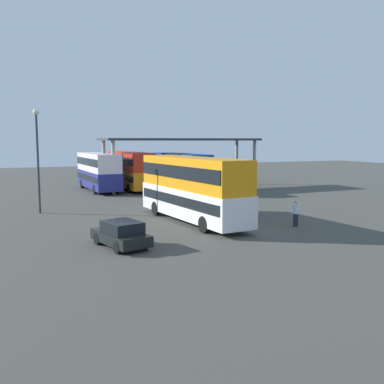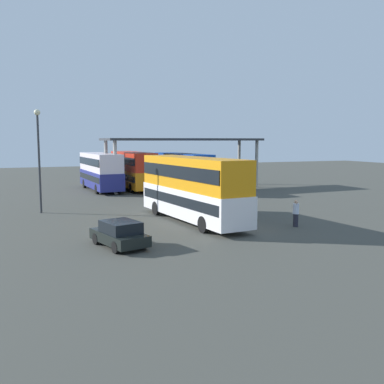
{
  "view_description": "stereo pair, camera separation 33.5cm",
  "coord_description": "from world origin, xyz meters",
  "px_view_note": "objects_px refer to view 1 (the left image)",
  "views": [
    {
      "loc": [
        -12.35,
        -22.79,
        5.43
      ],
      "look_at": [
        -1.36,
        3.63,
        2.0
      ],
      "focal_mm": 40.48,
      "sensor_mm": 36.0,
      "label": 1
    },
    {
      "loc": [
        -12.04,
        -22.92,
        5.43
      ],
      "look_at": [
        -1.36,
        3.63,
        2.0
      ],
      "focal_mm": 40.48,
      "sensor_mm": 36.0,
      "label": 2
    }
  ],
  "objects_px": {
    "double_decker_main": "(192,187)",
    "lamppost_tall": "(37,148)",
    "double_decker_mid_row": "(131,169)",
    "pedestrian_waiting": "(296,213)",
    "double_decker_near_canopy": "(98,170)",
    "parked_hatchback": "(121,234)",
    "double_decker_far_right": "(180,170)"
  },
  "relations": [
    {
      "from": "double_decker_main",
      "to": "lamppost_tall",
      "type": "height_order",
      "value": "lamppost_tall"
    },
    {
      "from": "double_decker_mid_row",
      "to": "pedestrian_waiting",
      "type": "distance_m",
      "value": 25.14
    },
    {
      "from": "double_decker_near_canopy",
      "to": "parked_hatchback",
      "type": "bearing_deg",
      "value": 168.88
    },
    {
      "from": "double_decker_mid_row",
      "to": "pedestrian_waiting",
      "type": "relative_size",
      "value": 6.53
    },
    {
      "from": "double_decker_main",
      "to": "double_decker_mid_row",
      "type": "relative_size",
      "value": 1.04
    },
    {
      "from": "double_decker_mid_row",
      "to": "double_decker_far_right",
      "type": "bearing_deg",
      "value": -127.21
    },
    {
      "from": "parked_hatchback",
      "to": "double_decker_far_right",
      "type": "height_order",
      "value": "double_decker_far_right"
    },
    {
      "from": "pedestrian_waiting",
      "to": "double_decker_main",
      "type": "bearing_deg",
      "value": -143.47
    },
    {
      "from": "double_decker_main",
      "to": "double_decker_mid_row",
      "type": "bearing_deg",
      "value": -9.6
    },
    {
      "from": "double_decker_main",
      "to": "double_decker_near_canopy",
      "type": "distance_m",
      "value": 20.82
    },
    {
      "from": "parked_hatchback",
      "to": "pedestrian_waiting",
      "type": "distance_m",
      "value": 11.51
    },
    {
      "from": "double_decker_mid_row",
      "to": "pedestrian_waiting",
      "type": "xyz_separation_m",
      "value": [
        4.26,
        -24.73,
        -1.43
      ]
    },
    {
      "from": "double_decker_main",
      "to": "lamppost_tall",
      "type": "xyz_separation_m",
      "value": [
        -9.23,
        7.46,
        2.48
      ]
    },
    {
      "from": "parked_hatchback",
      "to": "double_decker_near_canopy",
      "type": "xyz_separation_m",
      "value": [
        3.62,
        25.75,
        1.54
      ]
    },
    {
      "from": "lamppost_tall",
      "to": "double_decker_near_canopy",
      "type": "bearing_deg",
      "value": 62.71
    },
    {
      "from": "double_decker_mid_row",
      "to": "double_decker_far_right",
      "type": "xyz_separation_m",
      "value": [
        4.65,
        -3.36,
        -0.06
      ]
    },
    {
      "from": "double_decker_far_right",
      "to": "double_decker_main",
      "type": "bearing_deg",
      "value": 157.63
    },
    {
      "from": "double_decker_far_right",
      "to": "lamppost_tall",
      "type": "distance_m",
      "value": 18.19
    },
    {
      "from": "lamppost_tall",
      "to": "pedestrian_waiting",
      "type": "relative_size",
      "value": 4.55
    },
    {
      "from": "double_decker_main",
      "to": "parked_hatchback",
      "type": "height_order",
      "value": "double_decker_main"
    },
    {
      "from": "parked_hatchback",
      "to": "double_decker_far_right",
      "type": "bearing_deg",
      "value": -42.13
    },
    {
      "from": "parked_hatchback",
      "to": "double_decker_far_right",
      "type": "relative_size",
      "value": 0.36
    },
    {
      "from": "double_decker_main",
      "to": "double_decker_mid_row",
      "type": "xyz_separation_m",
      "value": [
        1.18,
        20.68,
        -0.1
      ]
    },
    {
      "from": "double_decker_far_right",
      "to": "parked_hatchback",
      "type": "bearing_deg",
      "value": 148.35
    },
    {
      "from": "parked_hatchback",
      "to": "pedestrian_waiting",
      "type": "relative_size",
      "value": 2.36
    },
    {
      "from": "double_decker_near_canopy",
      "to": "double_decker_mid_row",
      "type": "relative_size",
      "value": 0.94
    },
    {
      "from": "lamppost_tall",
      "to": "pedestrian_waiting",
      "type": "bearing_deg",
      "value": -38.13
    },
    {
      "from": "pedestrian_waiting",
      "to": "double_decker_far_right",
      "type": "bearing_deg",
      "value": 162.15
    },
    {
      "from": "lamppost_tall",
      "to": "double_decker_far_right",
      "type": "bearing_deg",
      "value": 33.21
    },
    {
      "from": "double_decker_mid_row",
      "to": "double_decker_far_right",
      "type": "height_order",
      "value": "double_decker_mid_row"
    },
    {
      "from": "double_decker_mid_row",
      "to": "double_decker_far_right",
      "type": "distance_m",
      "value": 5.74
    },
    {
      "from": "double_decker_main",
      "to": "double_decker_far_right",
      "type": "xyz_separation_m",
      "value": [
        5.83,
        17.32,
        -0.16
      ]
    }
  ]
}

